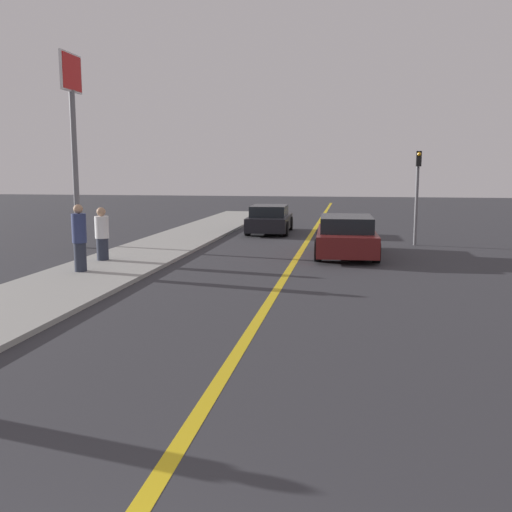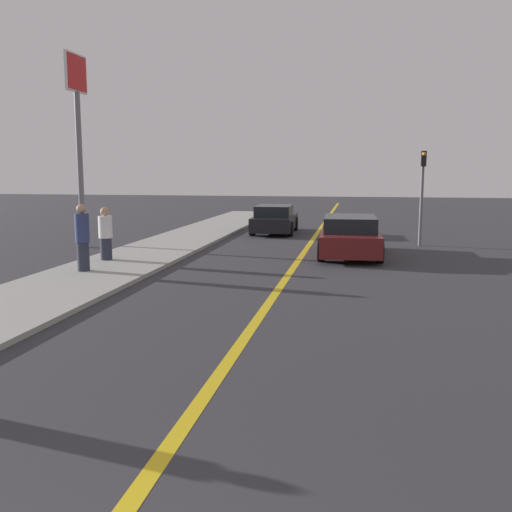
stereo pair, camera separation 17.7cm
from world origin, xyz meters
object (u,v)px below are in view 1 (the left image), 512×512
pedestrian_by_sign (102,234)px  traffic_light (417,187)px  car_ahead_center (270,219)px  car_near_right_lane (346,236)px  roadside_sign (73,111)px  pedestrian_far_standing (79,238)px

pedestrian_by_sign → traffic_light: 11.36m
car_ahead_center → pedestrian_by_sign: (-3.74, -9.17, 0.28)m
car_near_right_lane → roadside_sign: bearing=175.4°
pedestrian_far_standing → pedestrian_by_sign: pedestrian_far_standing is taller
car_near_right_lane → car_ahead_center: car_near_right_lane is taller
pedestrian_far_standing → pedestrian_by_sign: 1.93m
traffic_light → roadside_sign: size_ratio=0.51×
car_near_right_lane → traffic_light: (2.51, 3.03, 1.52)m
pedestrian_far_standing → traffic_light: (9.42, 7.75, 1.16)m
roadside_sign → car_near_right_lane: bearing=-2.5°
pedestrian_by_sign → pedestrian_far_standing: bearing=-82.8°
pedestrian_far_standing → roadside_sign: size_ratio=0.26×
car_ahead_center → roadside_sign: size_ratio=0.60×
pedestrian_far_standing → roadside_sign: roadside_sign is taller
car_ahead_center → roadside_sign: bearing=-137.6°
pedestrian_by_sign → traffic_light: size_ratio=0.46×
roadside_sign → car_ahead_center: bearing=44.1°
car_near_right_lane → car_ahead_center: (-3.41, 6.35, -0.04)m
traffic_light → roadside_sign: 12.62m
pedestrian_far_standing → traffic_light: 12.26m
car_near_right_lane → roadside_sign: (-9.54, 0.42, 4.17)m
car_near_right_lane → roadside_sign: size_ratio=0.66×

